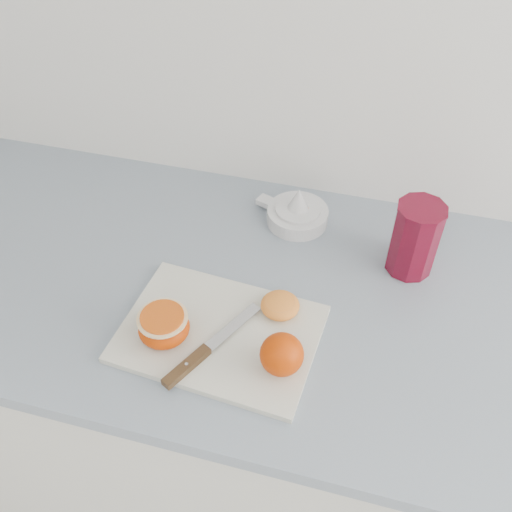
% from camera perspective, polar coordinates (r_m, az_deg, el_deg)
% --- Properties ---
extents(counter, '(2.46, 0.64, 0.89)m').
position_cam_1_polar(counter, '(1.37, 5.07, -16.49)').
color(counter, silver).
rests_on(counter, ground).
extents(cutting_board, '(0.33, 0.25, 0.01)m').
position_cam_1_polar(cutting_board, '(0.95, -3.68, -7.75)').
color(cutting_board, beige).
rests_on(cutting_board, counter).
extents(whole_orange, '(0.07, 0.07, 0.07)m').
position_cam_1_polar(whole_orange, '(0.87, 2.59, -9.81)').
color(whole_orange, '#D14400').
rests_on(whole_orange, cutting_board).
extents(half_orange, '(0.08, 0.08, 0.05)m').
position_cam_1_polar(half_orange, '(0.93, -9.21, -6.96)').
color(half_orange, '#D14400').
rests_on(half_orange, cutting_board).
extents(squeezed_shell, '(0.07, 0.07, 0.03)m').
position_cam_1_polar(squeezed_shell, '(0.96, 2.43, -4.93)').
color(squeezed_shell, orange).
rests_on(squeezed_shell, cutting_board).
extents(paring_knife, '(0.11, 0.19, 0.01)m').
position_cam_1_polar(paring_knife, '(0.91, -6.08, -10.20)').
color(paring_knife, '#4F331E').
rests_on(paring_knife, cutting_board).
extents(citrus_juicer, '(0.15, 0.12, 0.08)m').
position_cam_1_polar(citrus_juicer, '(1.13, 4.13, 4.34)').
color(citrus_juicer, white).
rests_on(citrus_juicer, counter).
extents(red_tumbler, '(0.09, 0.09, 0.14)m').
position_cam_1_polar(red_tumbler, '(1.05, 15.54, 1.47)').
color(red_tumbler, maroon).
rests_on(red_tumbler, counter).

